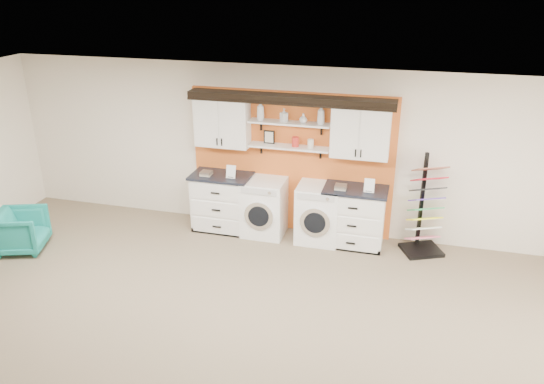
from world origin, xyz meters
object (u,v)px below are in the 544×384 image
(base_cabinet_right, at_px, (354,217))
(dryer, at_px, (319,213))
(base_cabinet_left, at_px, (222,202))
(sample_rack, at_px, (424,222))
(washer, at_px, (264,207))
(armchair, at_px, (21,231))

(base_cabinet_right, distance_m, dryer, 0.58)
(base_cabinet_left, relative_size, sample_rack, 0.63)
(washer, distance_m, sample_rack, 2.60)
(base_cabinet_left, bearing_deg, washer, -0.26)
(sample_rack, relative_size, armchair, 2.21)
(washer, xyz_separation_m, dryer, (0.93, 0.00, 0.00))
(armchair, bearing_deg, base_cabinet_right, -92.03)
(base_cabinet_left, xyz_separation_m, base_cabinet_right, (2.26, 0.00, -0.00))
(washer, height_order, sample_rack, sample_rack)
(washer, bearing_deg, sample_rack, 0.78)
(base_cabinet_left, height_order, base_cabinet_right, base_cabinet_left)
(dryer, bearing_deg, armchair, -161.02)
(base_cabinet_right, bearing_deg, sample_rack, 1.70)
(dryer, distance_m, sample_rack, 1.67)
(dryer, bearing_deg, washer, 180.00)
(base_cabinet_left, height_order, armchair, base_cabinet_left)
(base_cabinet_left, relative_size, armchair, 1.39)
(dryer, bearing_deg, sample_rack, 1.22)
(base_cabinet_right, relative_size, sample_rack, 0.63)
(base_cabinet_left, height_order, washer, base_cabinet_left)
(washer, distance_m, dryer, 0.93)
(base_cabinet_left, distance_m, washer, 0.75)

